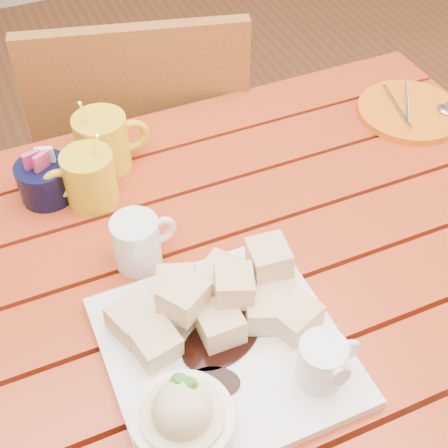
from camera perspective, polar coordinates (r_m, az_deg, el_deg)
name	(u,v)px	position (r m, az deg, el deg)	size (l,w,h in m)	color
table	(206,320)	(0.97, -1.61, -8.79)	(1.20, 0.79, 0.75)	maroon
dessert_plate	(219,353)	(0.77, -0.46, -11.73)	(0.29, 0.29, 0.12)	white
coffee_mug_left	(88,178)	(0.98, -12.31, 4.15)	(0.11, 0.08, 0.13)	gold
coffee_mug_right	(104,142)	(1.04, -10.92, 7.42)	(0.12, 0.09, 0.14)	gold
cream_pitcher	(138,241)	(0.88, -7.86, -1.59)	(0.10, 0.08, 0.08)	white
sugar_caddy	(45,180)	(1.01, -16.07, 3.90)	(0.08, 0.08, 0.09)	black
orange_saucer	(410,111)	(1.21, 16.67, 9.87)	(0.19, 0.19, 0.02)	orange
chair_far	(146,161)	(1.46, -7.12, 5.75)	(0.51, 0.51, 0.89)	brown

